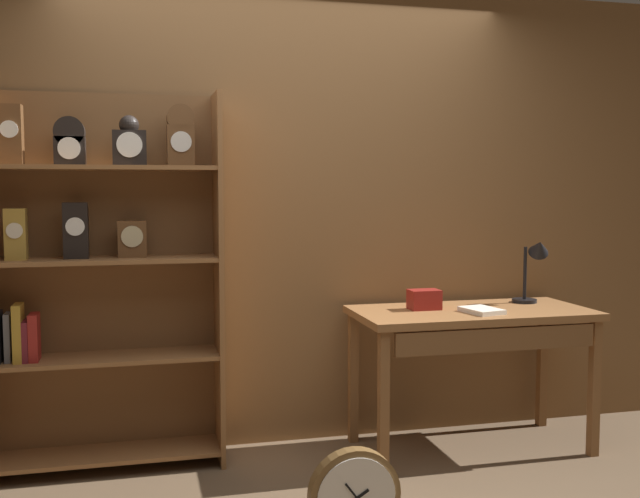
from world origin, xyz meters
name	(u,v)px	position (x,y,z in m)	size (l,w,h in m)	color
back_wood_panel	(285,216)	(0.00, 1.28, 1.30)	(4.80, 0.05, 2.60)	brown
bookshelf	(99,270)	(-1.01, 1.10, 1.04)	(1.19, 0.32, 1.95)	brown
workbench	(474,327)	(0.97, 0.86, 0.69)	(1.31, 0.63, 0.79)	brown
desk_lamp	(535,262)	(1.42, 1.01, 1.03)	(0.21, 0.21, 0.40)	black
toolbox_small	(424,300)	(0.71, 0.95, 0.84)	(0.17, 0.12, 0.11)	maroon
open_repair_manual	(482,310)	(0.97, 0.77, 0.80)	(0.16, 0.22, 0.03)	silver
round_clock_large	(354,498)	(0.01, -0.07, 0.21)	(0.38, 0.11, 0.42)	brown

